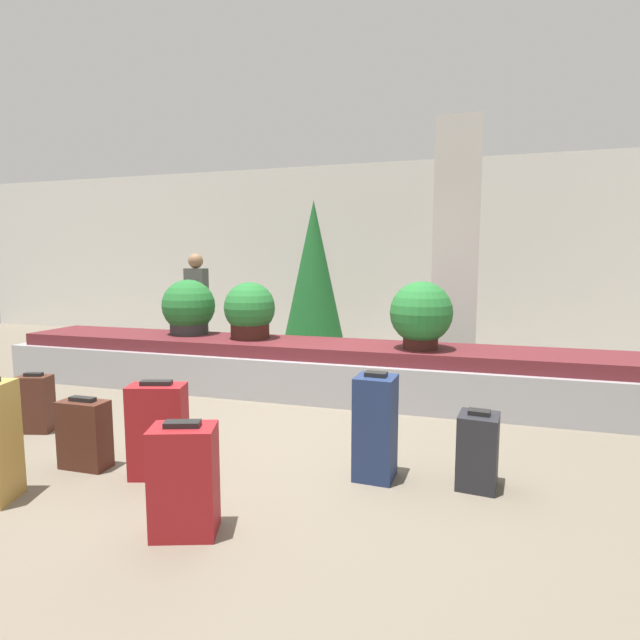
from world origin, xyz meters
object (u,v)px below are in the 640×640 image
(pillar, at_px, (456,251))
(decorated_tree, at_px, (314,276))
(suitcase_0, at_px, (158,431))
(suitcase_2, at_px, (184,480))
(suitcase_1, at_px, (478,450))
(suitcase_3, at_px, (85,434))
(suitcase_4, at_px, (375,427))
(potted_plant_1, at_px, (250,311))
(traveler_0, at_px, (197,297))
(suitcase_6, at_px, (36,404))
(potted_plant_2, at_px, (189,308))
(potted_plant_0, at_px, (421,315))

(pillar, xyz_separation_m, decorated_tree, (-1.99, 0.31, -0.35))
(suitcase_0, relative_size, suitcase_2, 1.07)
(suitcase_1, xyz_separation_m, suitcase_3, (-2.69, -0.49, 0.00))
(suitcase_2, height_order, decorated_tree, decorated_tree)
(suitcase_4, bearing_deg, potted_plant_1, 135.73)
(traveler_0, bearing_deg, pillar, 0.00)
(pillar, height_order, suitcase_3, pillar)
(suitcase_1, distance_m, suitcase_6, 3.65)
(suitcase_3, bearing_deg, decorated_tree, 83.35)
(suitcase_1, height_order, potted_plant_2, potted_plant_2)
(potted_plant_2, bearing_deg, suitcase_4, -37.87)
(suitcase_2, xyz_separation_m, potted_plant_2, (-1.86, 3.11, 0.59))
(potted_plant_0, relative_size, traveler_0, 0.44)
(suitcase_1, xyz_separation_m, potted_plant_0, (-0.56, 1.81, 0.68))
(pillar, height_order, decorated_tree, pillar)
(suitcase_2, xyz_separation_m, suitcase_4, (0.85, 1.00, 0.05))
(suitcase_2, relative_size, potted_plant_2, 0.95)
(suitcase_3, height_order, decorated_tree, decorated_tree)
(suitcase_1, distance_m, suitcase_3, 2.73)
(potted_plant_0, height_order, traveler_0, traveler_0)
(suitcase_1, relative_size, potted_plant_1, 0.80)
(pillar, xyz_separation_m, suitcase_4, (-0.39, -3.34, -1.24))
(pillar, bearing_deg, potted_plant_0, -100.66)
(suitcase_1, bearing_deg, potted_plant_2, 154.91)
(suitcase_2, xyz_separation_m, decorated_tree, (-0.74, 4.65, 0.95))
(suitcase_0, distance_m, potted_plant_2, 2.89)
(suitcase_0, height_order, potted_plant_2, potted_plant_2)
(suitcase_1, height_order, suitcase_2, suitcase_2)
(suitcase_2, bearing_deg, potted_plant_1, 89.62)
(suitcase_0, relative_size, potted_plant_2, 1.01)
(pillar, relative_size, suitcase_4, 4.33)
(pillar, distance_m, traveler_0, 3.81)
(suitcase_4, bearing_deg, potted_plant_0, 89.62)
(suitcase_1, relative_size, suitcase_4, 0.70)
(suitcase_6, bearing_deg, potted_plant_1, 45.06)
(suitcase_3, bearing_deg, traveler_0, 108.56)
(suitcase_1, bearing_deg, suitcase_4, -168.88)
(suitcase_6, relative_size, potted_plant_1, 0.80)
(pillar, bearing_deg, suitcase_2, -106.00)
(suitcase_2, relative_size, suitcase_4, 0.86)
(suitcase_6, height_order, potted_plant_2, potted_plant_2)
(suitcase_4, relative_size, potted_plant_2, 1.11)
(suitcase_0, bearing_deg, suitcase_2, -62.50)
(potted_plant_1, bearing_deg, suitcase_0, -79.97)
(suitcase_6, bearing_deg, suitcase_4, -15.89)
(suitcase_1, bearing_deg, suitcase_0, -161.13)
(suitcase_3, relative_size, traveler_0, 0.33)
(suitcase_0, bearing_deg, traveler_0, 100.33)
(suitcase_2, bearing_deg, traveler_0, 101.04)
(suitcase_1, height_order, suitcase_6, suitcase_6)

